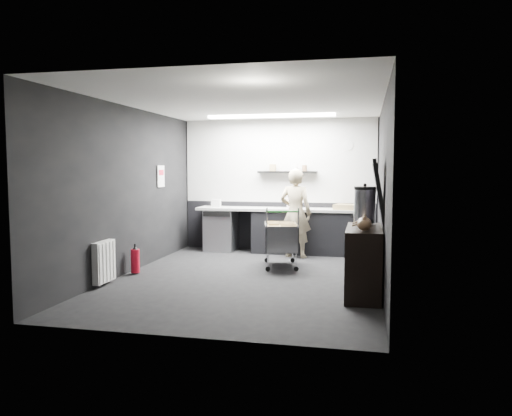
# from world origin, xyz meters

# --- Properties ---
(floor) EXTENTS (5.50, 5.50, 0.00)m
(floor) POSITION_xyz_m (0.00, 0.00, 0.00)
(floor) COLOR black
(floor) RESTS_ON ground
(ceiling) EXTENTS (5.50, 5.50, 0.00)m
(ceiling) POSITION_xyz_m (0.00, 0.00, 2.70)
(ceiling) COLOR white
(ceiling) RESTS_ON wall_back
(wall_back) EXTENTS (5.50, 0.00, 5.50)m
(wall_back) POSITION_xyz_m (0.00, 2.75, 1.35)
(wall_back) COLOR black
(wall_back) RESTS_ON floor
(wall_front) EXTENTS (5.50, 0.00, 5.50)m
(wall_front) POSITION_xyz_m (0.00, -2.75, 1.35)
(wall_front) COLOR black
(wall_front) RESTS_ON floor
(wall_left) EXTENTS (0.00, 5.50, 5.50)m
(wall_left) POSITION_xyz_m (-2.00, 0.00, 1.35)
(wall_left) COLOR black
(wall_left) RESTS_ON floor
(wall_right) EXTENTS (0.00, 5.50, 5.50)m
(wall_right) POSITION_xyz_m (2.00, 0.00, 1.35)
(wall_right) COLOR black
(wall_right) RESTS_ON floor
(kitchen_wall_panel) EXTENTS (3.95, 0.02, 1.70)m
(kitchen_wall_panel) POSITION_xyz_m (0.00, 2.73, 1.85)
(kitchen_wall_panel) COLOR beige
(kitchen_wall_panel) RESTS_ON wall_back
(dado_panel) EXTENTS (3.95, 0.02, 1.00)m
(dado_panel) POSITION_xyz_m (0.00, 2.73, 0.50)
(dado_panel) COLOR black
(dado_panel) RESTS_ON wall_back
(floating_shelf) EXTENTS (1.20, 0.22, 0.04)m
(floating_shelf) POSITION_xyz_m (0.20, 2.62, 1.62)
(floating_shelf) COLOR black
(floating_shelf) RESTS_ON wall_back
(wall_clock) EXTENTS (0.20, 0.03, 0.20)m
(wall_clock) POSITION_xyz_m (1.40, 2.72, 2.15)
(wall_clock) COLOR silver
(wall_clock) RESTS_ON wall_back
(poster) EXTENTS (0.02, 0.30, 0.40)m
(poster) POSITION_xyz_m (-1.98, 1.30, 1.55)
(poster) COLOR white
(poster) RESTS_ON wall_left
(poster_red_band) EXTENTS (0.02, 0.22, 0.10)m
(poster_red_band) POSITION_xyz_m (-1.98, 1.30, 1.62)
(poster_red_band) COLOR red
(poster_red_band) RESTS_ON poster
(radiator) EXTENTS (0.10, 0.50, 0.60)m
(radiator) POSITION_xyz_m (-1.94, -0.90, 0.35)
(radiator) COLOR silver
(radiator) RESTS_ON wall_left
(ceiling_strip) EXTENTS (2.40, 0.20, 0.04)m
(ceiling_strip) POSITION_xyz_m (0.00, 1.85, 2.67)
(ceiling_strip) COLOR white
(ceiling_strip) RESTS_ON ceiling
(prep_counter) EXTENTS (3.20, 0.61, 0.90)m
(prep_counter) POSITION_xyz_m (0.14, 2.42, 0.46)
(prep_counter) COLOR black
(prep_counter) RESTS_ON floor
(person) EXTENTS (0.68, 0.51, 1.70)m
(person) POSITION_xyz_m (0.46, 1.97, 0.85)
(person) COLOR beige
(person) RESTS_ON floor
(shopping_cart) EXTENTS (0.74, 1.04, 1.02)m
(shopping_cart) POSITION_xyz_m (0.34, 1.01, 0.48)
(shopping_cart) COLOR silver
(shopping_cart) RESTS_ON floor
(sideboard) EXTENTS (0.52, 1.22, 1.83)m
(sideboard) POSITION_xyz_m (1.76, -0.64, 0.58)
(sideboard) COLOR black
(sideboard) RESTS_ON floor
(fire_extinguisher) EXTENTS (0.14, 0.14, 0.47)m
(fire_extinguisher) POSITION_xyz_m (-1.85, -0.08, 0.23)
(fire_extinguisher) COLOR #B30B1F
(fire_extinguisher) RESTS_ON floor
(cardboard_box) EXTENTS (0.58, 0.49, 0.10)m
(cardboard_box) POSITION_xyz_m (1.44, 2.37, 0.95)
(cardboard_box) COLOR olive
(cardboard_box) RESTS_ON prep_counter
(pink_tub) EXTENTS (0.20, 0.20, 0.20)m
(pink_tub) POSITION_xyz_m (0.32, 2.42, 1.00)
(pink_tub) COLOR silver
(pink_tub) RESTS_ON prep_counter
(white_container) EXTENTS (0.19, 0.16, 0.16)m
(white_container) POSITION_xyz_m (-1.23, 2.37, 0.98)
(white_container) COLOR silver
(white_container) RESTS_ON prep_counter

